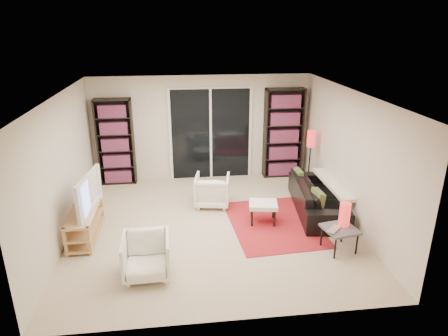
# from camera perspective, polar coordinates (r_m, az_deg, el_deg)

# --- Properties ---
(floor) EXTENTS (5.00, 5.00, 0.00)m
(floor) POSITION_cam_1_polar(r_m,az_deg,el_deg) (7.39, -1.66, -8.18)
(floor) COLOR #BEAC93
(floor) RESTS_ON ground
(wall_back) EXTENTS (5.00, 0.02, 2.40)m
(wall_back) POSITION_cam_1_polar(r_m,az_deg,el_deg) (9.29, -3.19, 5.75)
(wall_back) COLOR beige
(wall_back) RESTS_ON ground
(wall_front) EXTENTS (5.00, 0.02, 2.40)m
(wall_front) POSITION_cam_1_polar(r_m,az_deg,el_deg) (4.64, 1.13, -9.72)
(wall_front) COLOR beige
(wall_front) RESTS_ON ground
(wall_left) EXTENTS (0.02, 5.00, 2.40)m
(wall_left) POSITION_cam_1_polar(r_m,az_deg,el_deg) (7.14, -22.16, -0.24)
(wall_left) COLOR beige
(wall_left) RESTS_ON ground
(wall_right) EXTENTS (0.02, 5.00, 2.40)m
(wall_right) POSITION_cam_1_polar(r_m,az_deg,el_deg) (7.53, 17.54, 1.36)
(wall_right) COLOR beige
(wall_right) RESTS_ON ground
(ceiling) EXTENTS (5.00, 5.00, 0.02)m
(ceiling) POSITION_cam_1_polar(r_m,az_deg,el_deg) (6.60, -1.87, 10.49)
(ceiling) COLOR white
(ceiling) RESTS_ON wall_back
(sliding_door) EXTENTS (1.92, 0.08, 2.16)m
(sliding_door) POSITION_cam_1_polar(r_m,az_deg,el_deg) (9.30, -1.92, 4.85)
(sliding_door) COLOR white
(sliding_door) RESTS_ON ground
(bookshelf_left) EXTENTS (0.80, 0.30, 1.95)m
(bookshelf_left) POSITION_cam_1_polar(r_m,az_deg,el_deg) (9.27, -15.23, 3.60)
(bookshelf_left) COLOR black
(bookshelf_left) RESTS_ON ground
(bookshelf_right) EXTENTS (0.90, 0.30, 2.10)m
(bookshelf_right) POSITION_cam_1_polar(r_m,az_deg,el_deg) (9.48, 8.48, 4.92)
(bookshelf_right) COLOR black
(bookshelf_right) RESTS_ON ground
(tv_stand) EXTENTS (0.42, 1.31, 0.50)m
(tv_stand) POSITION_cam_1_polar(r_m,az_deg,el_deg) (7.32, -19.23, -7.38)
(tv_stand) COLOR tan
(tv_stand) RESTS_ON floor
(tv) EXTENTS (0.29, 1.13, 0.64)m
(tv) POSITION_cam_1_polar(r_m,az_deg,el_deg) (7.08, -19.59, -3.37)
(tv) COLOR black
(tv) RESTS_ON tv_stand
(rug) EXTENTS (1.67, 2.18, 0.01)m
(rug) POSITION_cam_1_polar(r_m,az_deg,el_deg) (7.50, 7.05, -7.83)
(rug) COLOR #A81C23
(rug) RESTS_ON floor
(sofa) EXTENTS (1.07, 2.18, 0.61)m
(sofa) POSITION_cam_1_polar(r_m,az_deg,el_deg) (8.01, 13.22, -3.96)
(sofa) COLOR black
(sofa) RESTS_ON floor
(armchair_back) EXTENTS (0.78, 0.80, 0.63)m
(armchair_back) POSITION_cam_1_polar(r_m,az_deg,el_deg) (8.06, -1.69, -3.19)
(armchair_back) COLOR white
(armchair_back) RESTS_ON floor
(armchair_front) EXTENTS (0.69, 0.71, 0.63)m
(armchair_front) POSITION_cam_1_polar(r_m,az_deg,el_deg) (6.03, -11.03, -12.26)
(armchair_front) COLOR white
(armchair_front) RESTS_ON floor
(ottoman) EXTENTS (0.57, 0.49, 0.40)m
(ottoman) POSITION_cam_1_polar(r_m,az_deg,el_deg) (7.37, 5.61, -5.37)
(ottoman) COLOR white
(ottoman) RESTS_ON floor
(side_table) EXTENTS (0.59, 0.59, 0.40)m
(side_table) POSITION_cam_1_polar(r_m,az_deg,el_deg) (6.75, 16.22, -8.55)
(side_table) COLOR #4F4F55
(side_table) RESTS_ON floor
(laptop) EXTENTS (0.36, 0.37, 0.02)m
(laptop) POSITION_cam_1_polar(r_m,az_deg,el_deg) (6.62, 15.78, -8.55)
(laptop) COLOR silver
(laptop) RESTS_ON side_table
(table_lamp) EXTENTS (0.18, 0.18, 0.40)m
(table_lamp) POSITION_cam_1_polar(r_m,az_deg,el_deg) (6.74, 16.86, -6.35)
(table_lamp) COLOR red
(table_lamp) RESTS_ON side_table
(floor_lamp) EXTENTS (0.20, 0.20, 1.32)m
(floor_lamp) POSITION_cam_1_polar(r_m,az_deg,el_deg) (8.85, 12.28, 3.21)
(floor_lamp) COLOR black
(floor_lamp) RESTS_ON floor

